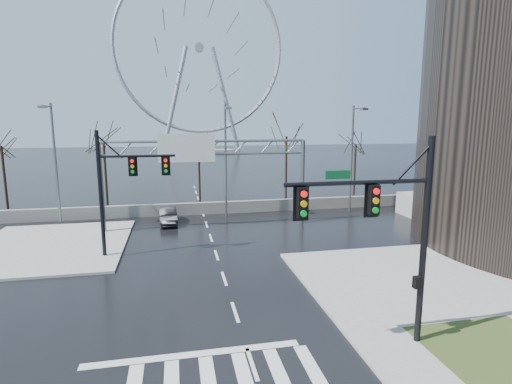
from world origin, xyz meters
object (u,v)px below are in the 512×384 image
object	(u,v)px
signal_mast_near	(392,224)
ferris_wheel	(199,55)
signal_mast_far	(119,182)
sign_gantry	(201,164)
car	(168,216)

from	to	relation	value
signal_mast_near	ferris_wheel	distance (m)	101.29
signal_mast_near	signal_mast_far	size ratio (longest dim) A/B	1.00
signal_mast_far	signal_mast_near	bearing A→B (deg)	-49.74
signal_mast_near	ferris_wheel	size ratio (longest dim) A/B	0.16
signal_mast_near	sign_gantry	size ratio (longest dim) A/B	0.49
signal_mast_far	car	distance (m)	9.45
signal_mast_near	car	distance (m)	23.00
car	ferris_wheel	bearing A→B (deg)	81.44
signal_mast_near	sign_gantry	xyz separation A→B (m)	(-5.52, 19.00, 0.31)
sign_gantry	car	xyz separation A→B (m)	(-2.77, 2.04, -4.51)
signal_mast_near	car	size ratio (longest dim) A/B	1.97
signal_mast_far	sign_gantry	bearing A→B (deg)	47.53
sign_gantry	signal_mast_far	bearing A→B (deg)	-132.47
ferris_wheel	car	distance (m)	82.45
ferris_wheel	car	world-z (taller)	ferris_wheel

